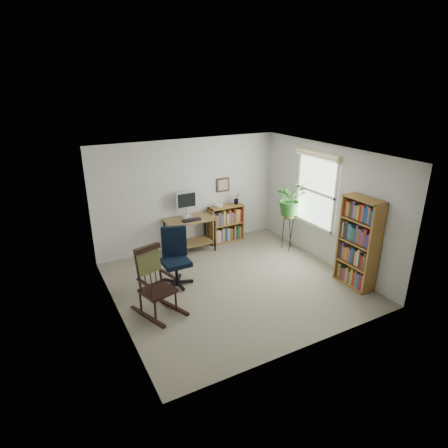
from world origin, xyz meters
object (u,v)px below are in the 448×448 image
office_chair (176,258)px  tall_bookshelf (358,243)px  rocking_chair (157,282)px  desk (190,235)px  low_bookshelf (226,224)px

office_chair → tall_bookshelf: size_ratio=0.65×
tall_bookshelf → rocking_chair: bearing=166.7°
office_chair → desk: bearing=72.4°
office_chair → low_bookshelf: size_ratio=1.26×
office_chair → rocking_chair: size_ratio=0.95×
desk → tall_bookshelf: size_ratio=0.63×
desk → rocking_chair: size_ratio=0.92×
desk → rocking_chair: 2.39m
tall_bookshelf → office_chair: bearing=151.8°
low_bookshelf → tall_bookshelf: size_ratio=0.52×
rocking_chair → low_bookshelf: (2.35, 2.05, -0.14)m
desk → rocking_chair: rocking_chair is taller
desk → low_bookshelf: 0.97m
rocking_chair → low_bookshelf: 3.13m
desk → office_chair: office_chair is taller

